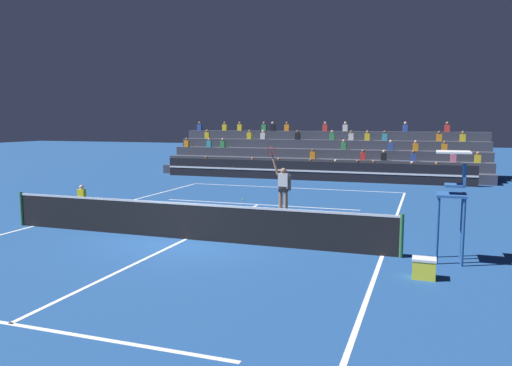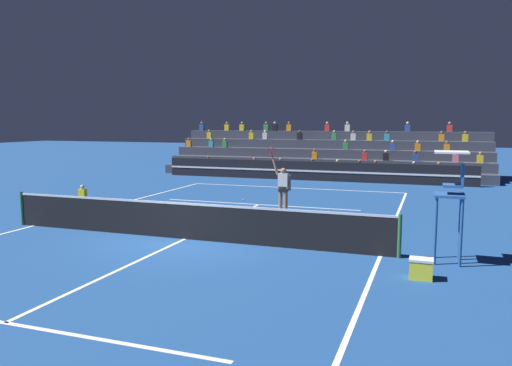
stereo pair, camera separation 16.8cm
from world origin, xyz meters
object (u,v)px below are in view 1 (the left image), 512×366
Objects in this scene: ball_kid_courtside at (82,198)px; equipment_cooler at (424,268)px; tennis_ball at (243,200)px; tennis_player at (283,188)px; umpire_chair at (453,191)px.

equipment_cooler is (13.13, -5.40, -0.10)m from ball_kid_courtside.
tennis_ball is 0.14× the size of equipment_cooler.
tennis_player is 7.96m from equipment_cooler.
ball_kid_courtside is at bearing 157.65° from equipment_cooler.
ball_kid_courtside is 6.60m from tennis_ball.
ball_kid_courtside is 12.43× the size of tennis_ball.
tennis_player reaches higher than equipment_cooler.
ball_kid_courtside reaches higher than tennis_ball.
umpire_chair reaches higher than tennis_player.
tennis_ball is at bearing 130.35° from equipment_cooler.
ball_kid_courtside reaches higher than equipment_cooler.
umpire_chair is at bearing -41.86° from tennis_ball.
umpire_chair is 5.34× the size of equipment_cooler.
umpire_chair is 1.07× the size of tennis_player.
equipment_cooler is at bearing -110.49° from umpire_chair.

